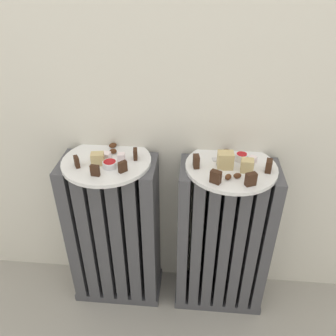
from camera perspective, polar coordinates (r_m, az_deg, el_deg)
name	(u,v)px	position (r m, az deg, el deg)	size (l,w,h in m)	color
radiator_left	(115,234)	(1.29, -8.83, -10.70)	(0.32, 0.16, 0.60)	#47474C
radiator_right	(223,240)	(1.26, 9.04, -11.78)	(0.32, 0.16, 0.60)	#47474C
plate_left	(107,161)	(1.10, -10.15, 1.10)	(0.28, 0.28, 0.01)	white
plate_right	(231,167)	(1.07, 10.42, 0.13)	(0.28, 0.28, 0.01)	white
dark_cake_slice_left_0	(77,162)	(1.07, -14.91, 1.01)	(0.03, 0.01, 0.03)	#382114
dark_cake_slice_left_1	(95,171)	(1.02, -12.02, -0.42)	(0.03, 0.01, 0.03)	#382114
dark_cake_slice_left_2	(123,167)	(1.02, -7.53, 0.21)	(0.03, 0.01, 0.03)	#382114
dark_cake_slice_left_3	(135,154)	(1.08, -5.44, 2.31)	(0.03, 0.01, 0.03)	#382114
marble_cake_slice_left_0	(98,159)	(1.07, -11.61, 1.53)	(0.04, 0.03, 0.04)	tan
turkish_delight_left_0	(121,157)	(1.08, -7.76, 1.86)	(0.02, 0.02, 0.02)	white
turkish_delight_left_1	(106,156)	(1.09, -10.23, 1.93)	(0.03, 0.03, 0.03)	white
medjool_date_left_0	(113,151)	(1.12, -9.09, 2.76)	(0.02, 0.01, 0.02)	#4C2814
medjool_date_left_1	(113,145)	(1.16, -9.14, 3.74)	(0.03, 0.02, 0.02)	#4C2814
jam_bowl_left	(110,164)	(1.05, -9.63, 0.67)	(0.05, 0.05, 0.02)	white
dark_cake_slice_right_0	(196,161)	(1.04, 4.71, 1.11)	(0.03, 0.02, 0.04)	#382114
dark_cake_slice_right_1	(216,177)	(0.97, 7.91, -1.48)	(0.03, 0.02, 0.04)	#382114
dark_cake_slice_right_2	(251,179)	(0.98, 13.59, -1.83)	(0.03, 0.02, 0.04)	#382114
dark_cake_slice_right_3	(269,166)	(1.06, 16.38, 0.35)	(0.03, 0.02, 0.04)	#382114
marble_cake_slice_right_0	(225,160)	(1.04, 9.50, 1.31)	(0.05, 0.04, 0.05)	tan
marble_cake_slice_right_1	(247,166)	(1.04, 12.99, 0.40)	(0.04, 0.03, 0.04)	tan
turkish_delight_right_0	(227,156)	(1.09, 9.81, 2.04)	(0.02, 0.02, 0.02)	white
turkish_delight_right_1	(253,160)	(1.09, 13.86, 1.36)	(0.02, 0.02, 0.02)	white
medjool_date_right_0	(227,151)	(1.13, 9.78, 2.79)	(0.03, 0.01, 0.01)	#4C2814
medjool_date_right_1	(237,176)	(1.01, 11.44, -1.26)	(0.02, 0.01, 0.02)	#4C2814
medjool_date_right_2	(228,177)	(1.00, 9.96, -1.45)	(0.02, 0.02, 0.02)	#4C2814
jam_bowl_right	(241,157)	(1.09, 12.10, 1.83)	(0.04, 0.04, 0.02)	white
fork	(218,165)	(1.06, 8.28, 0.46)	(0.03, 0.11, 0.00)	silver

